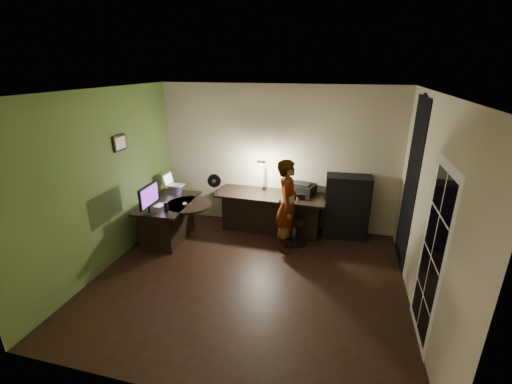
% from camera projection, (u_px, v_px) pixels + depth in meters
% --- Properties ---
extents(floor, '(4.50, 4.00, 0.01)m').
position_uv_depth(floor, '(248.00, 280.00, 5.10)').
color(floor, black).
rests_on(floor, ground).
extents(ceiling, '(4.50, 4.00, 0.01)m').
position_uv_depth(ceiling, '(246.00, 91.00, 4.16)').
color(ceiling, silver).
rests_on(ceiling, floor).
extents(wall_back, '(4.50, 0.01, 2.70)m').
position_uv_depth(wall_back, '(276.00, 158.00, 6.45)').
color(wall_back, '#B7AC89').
rests_on(wall_back, floor).
extents(wall_front, '(4.50, 0.01, 2.70)m').
position_uv_depth(wall_front, '(181.00, 279.00, 2.81)').
color(wall_front, '#B7AC89').
rests_on(wall_front, floor).
extents(wall_left, '(0.01, 4.00, 2.70)m').
position_uv_depth(wall_left, '(104.00, 182.00, 5.16)').
color(wall_left, '#B7AC89').
rests_on(wall_left, floor).
extents(wall_right, '(0.01, 4.00, 2.70)m').
position_uv_depth(wall_right, '(428.00, 212.00, 4.10)').
color(wall_right, '#B7AC89').
rests_on(wall_right, floor).
extents(green_wall_overlay, '(0.00, 4.00, 2.70)m').
position_uv_depth(green_wall_overlay, '(105.00, 182.00, 5.15)').
color(green_wall_overlay, '#4A6329').
rests_on(green_wall_overlay, floor).
extents(arched_doorway, '(0.01, 0.90, 2.60)m').
position_uv_depth(arched_doorway, '(411.00, 185.00, 5.17)').
color(arched_doorway, black).
rests_on(arched_doorway, floor).
extents(french_door, '(0.02, 0.92, 2.10)m').
position_uv_depth(french_door, '(432.00, 257.00, 3.71)').
color(french_door, white).
rests_on(french_door, floor).
extents(framed_picture, '(0.04, 0.30, 0.25)m').
position_uv_depth(framed_picture, '(119.00, 143.00, 5.38)').
color(framed_picture, black).
rests_on(framed_picture, wall_left).
extents(desk_left, '(0.84, 1.31, 0.74)m').
position_uv_depth(desk_left, '(170.00, 221.00, 6.16)').
color(desk_left, black).
rests_on(desk_left, floor).
extents(desk_right, '(2.04, 0.76, 0.76)m').
position_uv_depth(desk_right, '(271.00, 213.00, 6.45)').
color(desk_right, black).
rests_on(desk_right, floor).
extents(cabinet, '(0.80, 0.43, 1.18)m').
position_uv_depth(cabinet, '(347.00, 207.00, 6.19)').
color(cabinet, black).
rests_on(cabinet, floor).
extents(laptop_stand, '(0.27, 0.24, 0.10)m').
position_uv_depth(laptop_stand, '(176.00, 188.00, 6.59)').
color(laptop_stand, silver).
rests_on(laptop_stand, desk_left).
extents(laptop, '(0.33, 0.31, 0.22)m').
position_uv_depth(laptop, '(175.00, 180.00, 6.54)').
color(laptop, silver).
rests_on(laptop, laptop_stand).
extents(monitor, '(0.12, 0.55, 0.36)m').
position_uv_depth(monitor, '(149.00, 203.00, 5.51)').
color(monitor, black).
rests_on(monitor, desk_left).
extents(mouse, '(0.07, 0.09, 0.03)m').
position_uv_depth(mouse, '(184.00, 203.00, 5.93)').
color(mouse, silver).
rests_on(mouse, desk_left).
extents(phone, '(0.08, 0.13, 0.01)m').
position_uv_depth(phone, '(186.00, 205.00, 5.92)').
color(phone, black).
rests_on(phone, desk_left).
extents(pen, '(0.09, 0.12, 0.01)m').
position_uv_depth(pen, '(195.00, 214.00, 5.53)').
color(pen, black).
rests_on(pen, desk_left).
extents(speaker, '(0.09, 0.09, 0.18)m').
position_uv_depth(speaker, '(166.00, 207.00, 5.59)').
color(speaker, black).
rests_on(speaker, desk_left).
extents(notepad, '(0.16, 0.22, 0.01)m').
position_uv_depth(notepad, '(160.00, 205.00, 5.88)').
color(notepad, silver).
rests_on(notepad, desk_left).
extents(desk_fan, '(0.27, 0.19, 0.38)m').
position_uv_depth(desk_fan, '(215.00, 184.00, 6.28)').
color(desk_fan, black).
rests_on(desk_fan, desk_right).
extents(headphones, '(0.18, 0.10, 0.08)m').
position_uv_depth(headphones, '(283.00, 201.00, 5.90)').
color(headphones, '#1D578F').
rests_on(headphones, desk_right).
extents(printer, '(0.54, 0.47, 0.20)m').
position_uv_depth(printer, '(302.00, 188.00, 6.31)').
color(printer, black).
rests_on(printer, desk_right).
extents(desk_lamp, '(0.23, 0.33, 0.67)m').
position_uv_depth(desk_lamp, '(264.00, 173.00, 6.42)').
color(desk_lamp, black).
rests_on(desk_lamp, desk_right).
extents(office_chair, '(0.54, 0.54, 0.86)m').
position_uv_depth(office_chair, '(294.00, 221.00, 6.02)').
color(office_chair, black).
rests_on(office_chair, floor).
extents(person, '(0.41, 0.59, 1.59)m').
position_uv_depth(person, '(288.00, 206.00, 5.70)').
color(person, '#D8A88C').
rests_on(person, floor).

